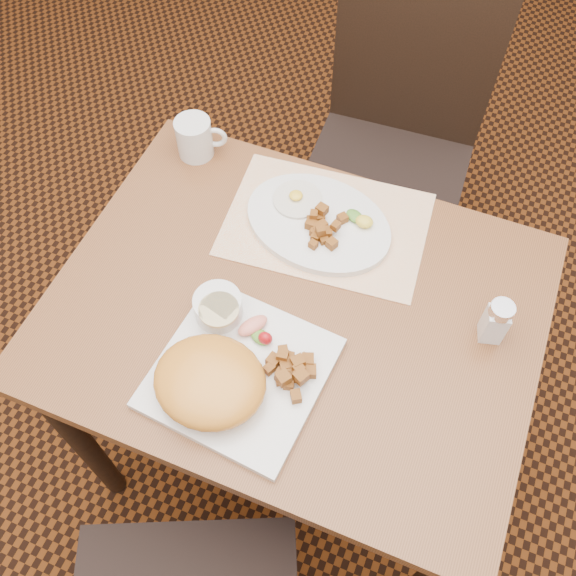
# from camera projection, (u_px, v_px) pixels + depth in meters

# --- Properties ---
(ground) EXTENTS (8.00, 8.00, 0.00)m
(ground) POSITION_uv_depth(u_px,v_px,m) (292.00, 439.00, 1.83)
(ground) COLOR black
(ground) RESTS_ON ground
(table) EXTENTS (0.90, 0.70, 0.75)m
(table) POSITION_uv_depth(u_px,v_px,m) (294.00, 333.00, 1.29)
(table) COLOR brown
(table) RESTS_ON ground
(chair_far) EXTENTS (0.44, 0.45, 0.97)m
(chair_far) POSITION_uv_depth(u_px,v_px,m) (396.00, 135.00, 1.72)
(chair_far) COLOR black
(chair_far) RESTS_ON ground
(placemat) EXTENTS (0.42, 0.32, 0.00)m
(placemat) POSITION_uv_depth(u_px,v_px,m) (326.00, 224.00, 1.30)
(placemat) COLOR white
(placemat) RESTS_ON table
(plate_square) EXTENTS (0.30, 0.30, 0.02)m
(plate_square) POSITION_uv_depth(u_px,v_px,m) (240.00, 373.00, 1.11)
(plate_square) COLOR silver
(plate_square) RESTS_ON table
(plate_oval) EXTENTS (0.34, 0.27, 0.02)m
(plate_oval) POSITION_uv_depth(u_px,v_px,m) (318.00, 223.00, 1.29)
(plate_oval) COLOR silver
(plate_oval) RESTS_ON placemat
(hollandaise_mound) EXTENTS (0.19, 0.17, 0.07)m
(hollandaise_mound) POSITION_uv_depth(u_px,v_px,m) (209.00, 381.00, 1.06)
(hollandaise_mound) COLOR orange
(hollandaise_mound) RESTS_ON plate_square
(ramekin) EXTENTS (0.09, 0.09, 0.05)m
(ramekin) POSITION_uv_depth(u_px,v_px,m) (218.00, 307.00, 1.15)
(ramekin) COLOR silver
(ramekin) RESTS_ON plate_square
(garnish_sq) EXTENTS (0.07, 0.07, 0.03)m
(garnish_sq) POSITION_uv_depth(u_px,v_px,m) (257.00, 331.00, 1.14)
(garnish_sq) COLOR #387223
(garnish_sq) RESTS_ON plate_square
(fried_egg) EXTENTS (0.10, 0.10, 0.02)m
(fried_egg) POSITION_uv_depth(u_px,v_px,m) (297.00, 199.00, 1.30)
(fried_egg) COLOR white
(fried_egg) RESTS_ON plate_oval
(garnish_ov) EXTENTS (0.07, 0.05, 0.02)m
(garnish_ov) POSITION_uv_depth(u_px,v_px,m) (360.00, 219.00, 1.27)
(garnish_ov) COLOR #387223
(garnish_ov) RESTS_ON plate_oval
(salt_shaker) EXTENTS (0.05, 0.05, 0.10)m
(salt_shaker) POSITION_uv_depth(u_px,v_px,m) (496.00, 321.00, 1.12)
(salt_shaker) COLOR white
(salt_shaker) RESTS_ON table
(coffee_mug) EXTENTS (0.11, 0.08, 0.09)m
(coffee_mug) POSITION_uv_depth(u_px,v_px,m) (195.00, 138.00, 1.37)
(coffee_mug) COLOR silver
(coffee_mug) RESTS_ON table
(home_fries_sq) EXTENTS (0.09, 0.10, 0.04)m
(home_fries_sq) POSITION_uv_depth(u_px,v_px,m) (290.00, 370.00, 1.09)
(home_fries_sq) COLOR brown
(home_fries_sq) RESTS_ON plate_square
(home_fries_ov) EXTENTS (0.08, 0.10, 0.03)m
(home_fries_ov) POSITION_uv_depth(u_px,v_px,m) (321.00, 227.00, 1.25)
(home_fries_ov) COLOR brown
(home_fries_ov) RESTS_ON plate_oval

